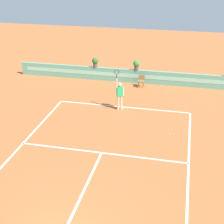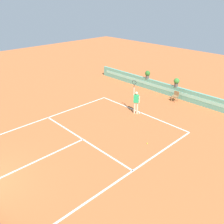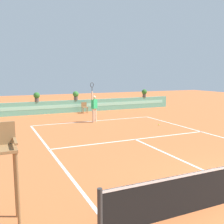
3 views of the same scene
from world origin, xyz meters
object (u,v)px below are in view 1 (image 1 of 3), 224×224
Objects in this scene: ball_kid_chair at (141,80)px; tennis_ball_near_baseline at (169,135)px; potted_plant_left at (95,62)px; potted_plant_centre at (136,64)px; tennis_player at (120,94)px.

tennis_ball_near_baseline is at bearing -69.88° from ball_kid_chair.
potted_plant_left is (-6.08, 7.52, 1.38)m from tennis_ball_near_baseline.
potted_plant_left is 1.00× the size of potted_plant_centre.
potted_plant_centre is at bearing 87.12° from tennis_player.
potted_plant_centre reaches higher than tennis_ball_near_baseline.
potted_plant_left is 3.11m from potted_plant_centre.
potted_plant_left is (-2.86, 4.89, 0.36)m from tennis_player.
tennis_player is 5.68m from potted_plant_left.
tennis_ball_near_baseline is 0.09× the size of potted_plant_centre.
ball_kid_chair is at bearing 80.00° from tennis_player.
tennis_player is at bearing 140.79° from tennis_ball_near_baseline.
ball_kid_chair reaches higher than tennis_ball_near_baseline.
potted_plant_left is (-3.60, 0.73, 0.93)m from ball_kid_chair.
potted_plant_left reaches higher than tennis_ball_near_baseline.
potted_plant_centre is (-2.97, 7.52, 1.38)m from tennis_ball_near_baseline.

